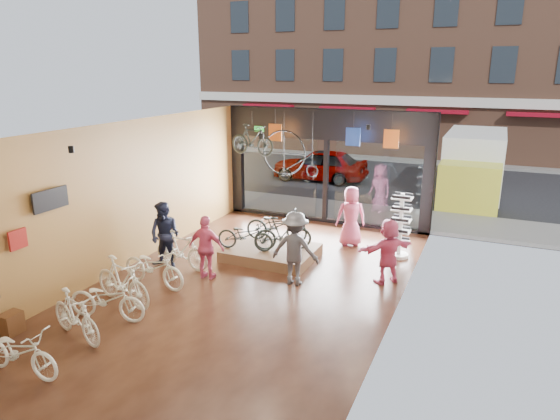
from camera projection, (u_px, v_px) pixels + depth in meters
The scene contains 35 objects.
ground_plane at pixel (244, 291), 11.81m from camera, with size 7.00×12.00×0.04m, color black.
ceiling at pixel (240, 128), 10.76m from camera, with size 7.00×12.00×0.04m, color black.
wall_left at pixel (119, 198), 12.64m from camera, with size 0.04×12.00×3.80m, color #B2813B.
wall_right at pixel (399, 233), 9.93m from camera, with size 0.04×12.00×3.80m, color beige.
wall_back at pixel (8, 343), 5.98m from camera, with size 7.00×0.04×3.80m, color beige.
storefront at pixel (326, 167), 16.57m from camera, with size 7.00×0.26×3.80m, color black, non-canonical shape.
exit_sign at pixel (259, 129), 17.07m from camera, with size 0.35×0.06×0.18m, color #198C26.
street_road at pixel (382, 173), 25.03m from camera, with size 30.00×18.00×0.02m, color black.
sidewalk_near at pixel (335, 211), 18.14m from camera, with size 30.00×2.40×0.12m, color slate.
sidewalk_far at pixel (397, 158), 28.54m from camera, with size 30.00×2.00×0.12m, color slate.
opposite_building at pixel (413, 33), 28.82m from camera, with size 26.00×5.00×14.00m, color brown.
street_car at pixel (320, 165), 23.05m from camera, with size 1.75×4.36×1.48m, color gray.
box_truck at pixel (473, 168), 19.47m from camera, with size 2.19×6.57×2.59m, color silver, non-canonical shape.
floor_bike_0 at pixel (19, 351), 8.47m from camera, with size 0.58×1.67×0.88m, color #EAE9CF.
floor_bike_1 at pixel (76, 316), 9.58m from camera, with size 0.46×1.63×0.98m, color #EAE9CF.
floor_bike_2 at pixel (107, 299), 10.34m from camera, with size 0.60×1.72×0.90m, color #EAE9CF.
floor_bike_3 at pixel (122, 281), 11.00m from camera, with size 0.51×1.79×1.07m, color #EAE9CF.
floor_bike_4 at pixel (154, 267), 11.94m from camera, with size 0.64×1.84×0.97m, color #EAE9CF.
floor_bike_5 at pixel (181, 250), 12.99m from camera, with size 0.47×1.67×1.00m, color #EAE9CF.
display_platform at pixel (271, 253), 13.77m from camera, with size 2.40×1.80×0.30m, color brown.
display_bike_left at pixel (245, 235), 13.47m from camera, with size 0.55×1.57×0.83m, color black.
display_bike_mid at pixel (283, 233), 13.44m from camera, with size 0.44×1.57×0.94m, color black.
display_bike_right at pixel (277, 225), 14.15m from camera, with size 0.62×1.78×0.94m, color black.
customer_1 at pixel (165, 235), 12.95m from camera, with size 0.86×0.67×1.77m, color #161C33.
customer_2 at pixel (206, 248), 12.27m from camera, with size 0.95×0.40×1.62m, color #CC4C72.
customer_3 at pixel (295, 249), 11.93m from camera, with size 1.17×0.67×1.81m, color #3F3F44.
customer_4 at pixel (351, 216), 14.59m from camera, with size 0.87×0.56×1.78m, color #CC4C72.
customer_5 at pixel (388, 251), 12.04m from camera, with size 1.50×0.48×1.62m, color #CC4C72.
sunglasses_rack at pixel (400, 226), 13.64m from camera, with size 0.54×0.44×1.82m, color white, non-canonical shape.
wall_merch at pixel (4, 270), 9.66m from camera, with size 0.40×2.40×2.60m, color navy, non-canonical shape.
penny_farthing at pixel (293, 155), 15.23m from camera, with size 1.76×0.06×1.41m, color black, non-canonical shape.
hung_bike at pixel (252, 140), 15.41m from camera, with size 0.45×1.58×0.95m, color black.
jersey_left at pixel (275, 133), 16.13m from camera, with size 0.45×0.03×0.55m, color #CC5919.
jersey_mid at pixel (353, 137), 15.13m from camera, with size 0.45×0.03×0.55m, color #1E3F99.
jersey_right at pixel (391, 139), 14.69m from camera, with size 0.45×0.03×0.55m, color #CC5919.
Camera 1 is at (5.11, -9.58, 5.08)m, focal length 32.00 mm.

